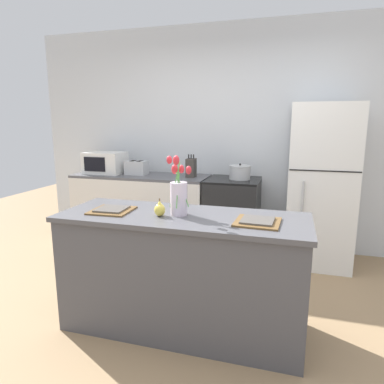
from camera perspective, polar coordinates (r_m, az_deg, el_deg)
ground_plane at (r=2.84m, az=-1.53°, el=-21.43°), size 10.00×10.00×0.00m
back_wall at (r=4.33m, az=6.60°, el=8.92°), size 5.20×0.08×2.70m
kitchen_island at (r=2.62m, az=-1.58°, el=-13.23°), size 1.80×0.66×0.89m
back_counter at (r=4.40m, az=-8.35°, el=-2.96°), size 1.68×0.60×0.90m
stove_range at (r=4.06m, az=6.73°, el=-4.13°), size 0.60×0.61×0.90m
refrigerator at (r=3.93m, az=20.65°, el=0.92°), size 0.68×0.67×1.74m
flower_vase at (r=2.43m, az=-2.26°, el=-0.39°), size 0.18×0.18×0.44m
pear_figurine at (r=2.44m, az=-5.40°, el=-2.87°), size 0.08×0.08×0.13m
plate_setting_left at (r=2.64m, az=-13.21°, el=-2.92°), size 0.31×0.31×0.02m
plate_setting_right at (r=2.32m, az=10.86°, el=-4.84°), size 0.31×0.31×0.02m
toaster at (r=4.32m, az=-9.22°, el=4.01°), size 0.28×0.18×0.17m
cooking_pot at (r=3.96m, az=7.98°, el=3.27°), size 0.25×0.25×0.18m
microwave at (r=4.51m, az=-14.26°, el=4.75°), size 0.48×0.37×0.27m
knife_block at (r=4.07m, az=-0.15°, el=4.06°), size 0.10×0.14×0.27m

